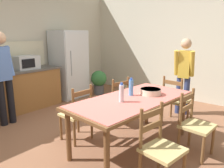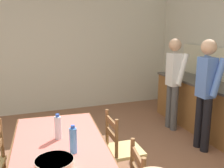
{
  "view_description": "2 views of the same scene",
  "coord_description": "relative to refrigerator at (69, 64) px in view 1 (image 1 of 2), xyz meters",
  "views": [
    {
      "loc": [
        -2.29,
        -2.31,
        1.68
      ],
      "look_at": [
        0.26,
        -0.25,
        0.92
      ],
      "focal_mm": 35.0,
      "sensor_mm": 36.0,
      "label": 1
    },
    {
      "loc": [
        2.6,
        -0.97,
        1.93
      ],
      "look_at": [
        -0.2,
        0.07,
        1.25
      ],
      "focal_mm": 42.0,
      "sensor_mm": 36.0,
      "label": 2
    }
  ],
  "objects": [
    {
      "name": "wall_back",
      "position": [
        -1.48,
        0.47,
        0.57
      ],
      "size": [
        6.52,
        0.12,
        2.9
      ],
      "primitive_type": "cube",
      "color": "beige",
      "rests_on": "ground"
    },
    {
      "name": "chair_side_far_right",
      "position": [
        -0.7,
        -2.11,
        -0.44
      ],
      "size": [
        0.49,
        0.47,
        0.91
      ],
      "rotation": [
        0.0,
        0.0,
        2.95
      ],
      "color": "brown",
      "rests_on": "ground"
    },
    {
      "name": "chair_head_end",
      "position": [
        0.07,
        -2.94,
        -0.44
      ],
      "size": [
        0.44,
        0.45,
        0.91
      ],
      "rotation": [
        0.0,
        0.0,
        1.48
      ],
      "color": "brown",
      "rests_on": "ground"
    },
    {
      "name": "chair_side_far_left",
      "position": [
        -1.58,
        -2.03,
        -0.44
      ],
      "size": [
        0.43,
        0.42,
        0.91
      ],
      "rotation": [
        0.0,
        0.0,
        3.1
      ],
      "color": "brown",
      "rests_on": "ground"
    },
    {
      "name": "dining_table",
      "position": [
        -1.21,
        -2.82,
        -0.19
      ],
      "size": [
        2.06,
        1.11,
        0.76
      ],
      "rotation": [
        0.0,
        0.0,
        -0.09
      ],
      "color": "brown",
      "rests_on": "ground"
    },
    {
      "name": "person_by_table",
      "position": [
        0.62,
        -2.87,
        0.01
      ],
      "size": [
        0.31,
        0.43,
        1.59
      ],
      "rotation": [
        0.0,
        0.0,
        3.32
      ],
      "color": "navy",
      "rests_on": "ground"
    },
    {
      "name": "potted_plant",
      "position": [
        0.68,
        -0.43,
        -0.49
      ],
      "size": [
        0.44,
        0.44,
        0.67
      ],
      "color": "#4C4C51",
      "rests_on": "ground"
    },
    {
      "name": "serving_bowl",
      "position": [
        -0.87,
        -2.92,
        -0.06
      ],
      "size": [
        0.32,
        0.32,
        0.09
      ],
      "color": "beige",
      "rests_on": "dining_table"
    },
    {
      "name": "ground_plane",
      "position": [
        -1.48,
        -2.19,
        -0.88
      ],
      "size": [
        8.32,
        8.32,
        0.0
      ],
      "primitive_type": "plane",
      "color": "brown"
    },
    {
      "name": "chair_side_near_left",
      "position": [
        -1.72,
        -3.53,
        -0.44
      ],
      "size": [
        0.48,
        0.46,
        0.91
      ],
      "rotation": [
        0.0,
        0.0,
        -0.15
      ],
      "color": "brown",
      "rests_on": "ground"
    },
    {
      "name": "person_at_counter",
      "position": [
        -1.98,
        -0.5,
        0.09
      ],
      "size": [
        0.43,
        0.3,
        1.72
      ],
      "rotation": [
        0.0,
        0.0,
        1.57
      ],
      "color": "black",
      "rests_on": "ground"
    },
    {
      "name": "microwave",
      "position": [
        -1.22,
        0.02,
        0.18
      ],
      "size": [
        0.5,
        0.39,
        0.3
      ],
      "color": "#B2B7BC",
      "rests_on": "kitchen_counter"
    },
    {
      "name": "wall_right",
      "position": [
        1.78,
        -2.19,
        0.57
      ],
      "size": [
        0.12,
        5.2,
        2.9
      ],
      "primitive_type": "cube",
      "color": "beige",
      "rests_on": "ground"
    },
    {
      "name": "bottle_near_centre",
      "position": [
        -1.46,
        -2.8,
        0.01
      ],
      "size": [
        0.07,
        0.07,
        0.27
      ],
      "color": "silver",
      "rests_on": "dining_table"
    },
    {
      "name": "chair_side_near_right",
      "position": [
        -0.84,
        -3.62,
        -0.44
      ],
      "size": [
        0.45,
        0.43,
        0.91
      ],
      "rotation": [
        0.0,
        0.0,
        -0.08
      ],
      "color": "brown",
      "rests_on": "ground"
    },
    {
      "name": "bottle_off_centre",
      "position": [
        -1.1,
        -2.72,
        0.01
      ],
      "size": [
        0.07,
        0.07,
        0.27
      ],
      "color": "#4C8ED6",
      "rests_on": "dining_table"
    },
    {
      "name": "refrigerator",
      "position": [
        0.0,
        0.0,
        0.0
      ],
      "size": [
        0.8,
        0.73,
        1.76
      ],
      "color": "silver",
      "rests_on": "ground"
    }
  ]
}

